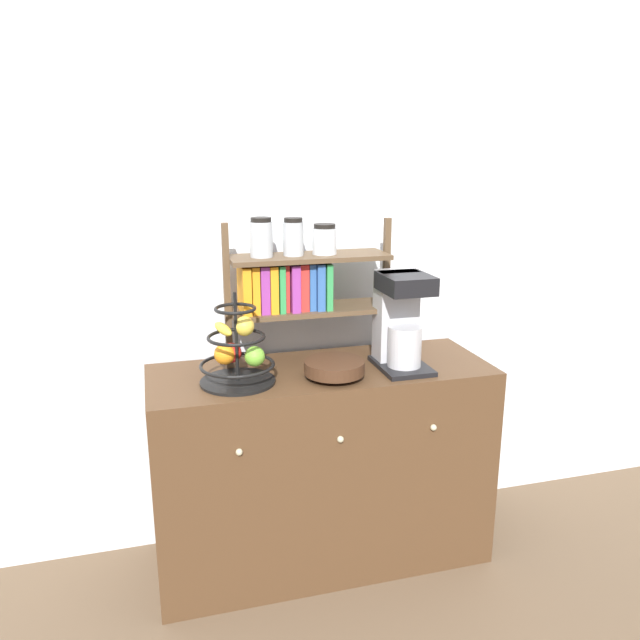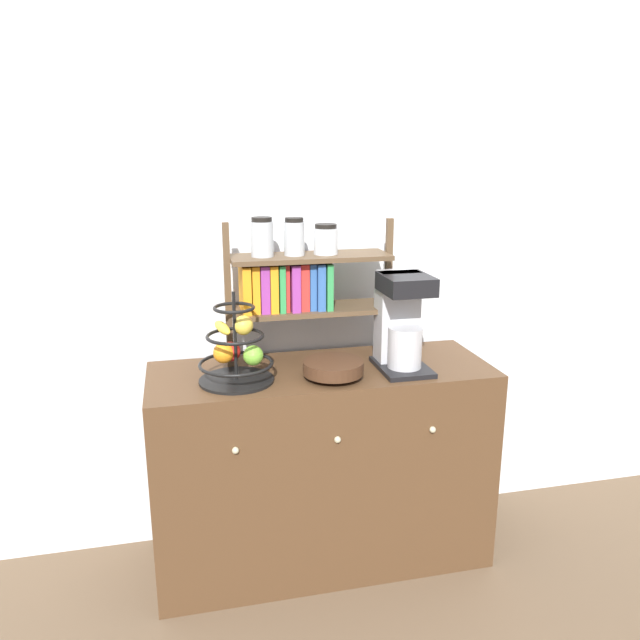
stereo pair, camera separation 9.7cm
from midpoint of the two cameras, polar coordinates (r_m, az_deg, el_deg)
name	(u,v)px [view 2 (the right image)]	position (r m, az deg, el deg)	size (l,w,h in m)	color
ground_plane	(336,592)	(2.57, 2.65, -23.58)	(12.00, 12.00, 0.00)	brown
wall_back	(306,230)	(2.52, -0.22, 8.21)	(7.00, 0.05, 2.60)	silver
sideboard	(322,465)	(2.53, 1.27, -13.15)	(1.30, 0.49, 0.81)	#4C331E
coffee_maker	(401,320)	(2.36, 8.58, -0.03)	(0.18, 0.26, 0.36)	black
fruit_stand	(236,352)	(2.22, -6.50, -2.89)	(0.27, 0.27, 0.33)	black
wooden_bowl	(333,368)	(2.26, 2.44, -4.41)	(0.22, 0.22, 0.07)	#422819
shelf_hutch	(295,277)	(2.35, -1.14, 3.91)	(0.65, 0.20, 0.57)	brown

